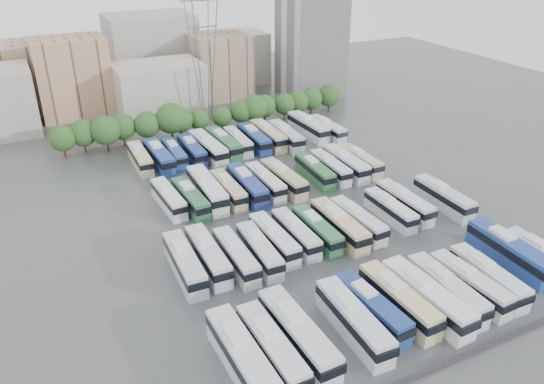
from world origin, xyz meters
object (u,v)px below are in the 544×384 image
bus_r1_s6 (317,230)px  bus_r1_s7 (339,225)px  bus_r3_s13 (327,128)px  bus_r2_s2 (191,198)px  bus_r0_s1 (272,348)px  bus_r0_s9 (470,284)px  bus_r2_s5 (247,185)px  bus_r2_s7 (283,178)px  bus_r0_s4 (353,320)px  bus_r3_s12 (308,127)px  bus_r0_s0 (242,357)px  bus_r0_s8 (446,289)px  bus_r1_s11 (404,202)px  bus_r2_s10 (330,167)px  bus_r1_s5 (296,233)px  electricity_pylon (202,39)px  bus_r0_s7 (426,297)px  bus_r2_s11 (346,163)px  bus_r2_s3 (207,189)px  bus_r2_s4 (228,189)px  bus_r2_s9 (315,171)px  bus_r2_s1 (169,198)px  bus_r0_s10 (488,277)px  bus_r1_s8 (358,220)px  bus_r1_s13 (443,197)px  bus_r3_s1 (140,158)px  bus_r3_s4 (192,150)px  bus_r3_s3 (175,153)px  bus_r2_s6 (265,182)px  bus_r1_s10 (390,209)px  bus_r3_s6 (223,143)px  bus_r3_s5 (208,148)px  bus_r3_s7 (238,141)px  bus_r1_s0 (185,263)px  bus_r1_s1 (208,255)px  bus_r2_s12 (361,161)px  bus_r0_s6 (399,300)px  bus_r1_s3 (259,250)px  bus_r3_s2 (159,156)px  bus_r3_s8 (254,139)px  bus_r3_s10 (286,136)px  bus_r0_s2 (298,334)px  bus_r0_s13 (543,257)px

bus_r1_s6 → bus_r1_s7: bearing=-10.1°
bus_r3_s13 → bus_r2_s2: bearing=-156.4°
bus_r0_s1 → bus_r0_s9: bearing=-2.4°
bus_r2_s5 → bus_r2_s7: bus_r2_s5 is taller
bus_r0_s4 → bus_r3_s12: 61.86m
bus_r0_s0 → bus_r2_s2: size_ratio=1.13×
bus_r0_s8 → bus_r1_s11: (9.90, 20.06, -0.06)m
bus_r2_s10 → bus_r1_s5: bearing=-132.1°
bus_r2_s5 → electricity_pylon: bearing=81.5°
bus_r0_s7 → bus_r2_s11: size_ratio=1.07×
bus_r2_s3 → bus_r2_s4: bus_r2_s3 is taller
bus_r2_s9 → bus_r2_s1: bearing=179.7°
bus_r0_s1 → bus_r2_s1: (0.14, 37.50, -0.18)m
bus_r0_s10 → bus_r1_s8: size_ratio=1.02×
bus_r2_s4 → bus_r3_s12: 32.88m
bus_r0_s10 → bus_r1_s13: size_ratio=0.97×
bus_r2_s10 → bus_r3_s1: 35.43m
bus_r2_s3 → bus_r0_s7: bearing=-69.1°
bus_r0_s8 → bus_r3_s4: (-13.18, 55.25, -0.07)m
bus_r2_s1 → bus_r3_s3: bearing=67.4°
bus_r0_s0 → bus_r2_s6: bus_r0_s0 is taller
bus_r2_s5 → bus_r3_s4: bearing=101.4°
bus_r1_s7 → bus_r1_s13: 19.79m
bus_r1_s10 → bus_r3_s6: bus_r3_s6 is taller
bus_r2_s6 → bus_r2_s11: bearing=0.1°
bus_r2_s7 → bus_r3_s5: (-6.83, 18.49, 0.16)m
bus_r1_s5 → bus_r1_s11: size_ratio=0.95×
bus_r1_s11 → bus_r3_s7: size_ratio=1.05×
bus_r1_s0 → bus_r1_s1: bearing=8.9°
bus_r2_s3 → bus_r2_s12: bus_r2_s3 is taller
bus_r0_s6 → bus_r1_s10: 22.44m
bus_r1_s3 → bus_r3_s5: size_ratio=0.85×
bus_r1_s3 → bus_r3_s2: 37.23m
bus_r2_s1 → bus_r1_s13: bearing=-28.9°
bus_r1_s5 → bus_r2_s12: (23.14, 17.25, -0.00)m
bus_r0_s10 → bus_r2_s2: (-26.44, 36.54, -0.00)m
bus_r1_s3 → bus_r0_s8: bearing=-44.8°
bus_r1_s8 → bus_r3_s8: bearing=87.5°
bus_r2_s10 → bus_r0_s7: bearing=-103.4°
bus_r0_s1 → bus_r3_s10: (29.64, 53.36, 0.03)m
bus_r2_s4 → bus_r2_s9: size_ratio=0.98×
bus_r0_s10 → bus_r3_s4: (-19.73, 55.54, 0.01)m
bus_r0_s2 → bus_r0_s9: size_ratio=1.15×
bus_r0_s2 → bus_r0_s9: 23.26m
bus_r0_s9 → bus_r1_s1: bus_r1_s1 is taller
bus_r2_s5 → bus_r3_s7: bearing=72.9°
bus_r1_s10 → bus_r2_s6: size_ratio=0.95×
bus_r0_s0 → bus_r1_s1: (3.36, 19.09, -0.17)m
bus_r3_s12 → bus_r3_s10: bearing=-162.4°
bus_r3_s6 → bus_r0_s13: bearing=-70.0°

